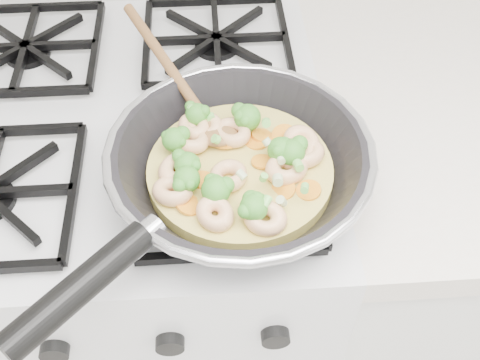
{
  "coord_description": "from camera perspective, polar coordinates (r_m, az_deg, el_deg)",
  "views": [
    {
      "loc": [
        0.13,
        1.07,
        1.47
      ],
      "look_at": [
        0.17,
        1.54,
        0.93
      ],
      "focal_mm": 43.71,
      "sensor_mm": 36.0,
      "label": 1
    }
  ],
  "objects": [
    {
      "name": "stove",
      "position": [
        1.2,
        -8.6,
        -9.42
      ],
      "size": [
        0.6,
        0.6,
        0.92
      ],
      "color": "white",
      "rests_on": "ground"
    },
    {
      "name": "skillet",
      "position": [
        0.69,
        -0.35,
        1.44
      ],
      "size": [
        0.4,
        0.5,
        0.1
      ],
      "rotation": [
        0.0,
        0.0,
        0.4
      ],
      "color": "black",
      "rests_on": "stove"
    }
  ]
}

